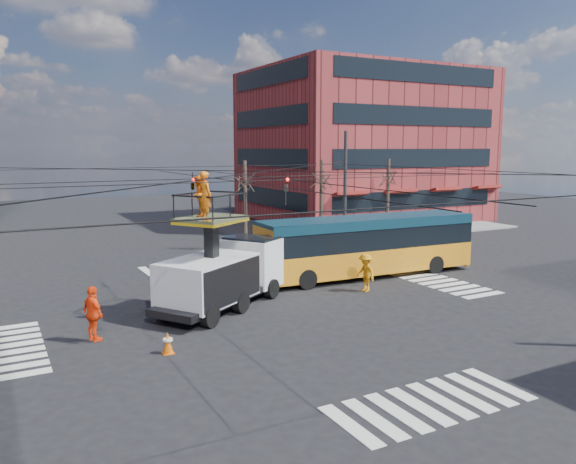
{
  "coord_description": "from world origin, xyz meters",
  "views": [
    {
      "loc": [
        -10.19,
        -20.81,
        6.89
      ],
      "look_at": [
        1.75,
        1.39,
        3.06
      ],
      "focal_mm": 35.0,
      "sensor_mm": 36.0,
      "label": 1
    }
  ],
  "objects_px": {
    "traffic_cone": "(168,343)",
    "worker_ground": "(93,314)",
    "city_bus": "(367,244)",
    "utility_truck": "(223,262)",
    "flagger": "(366,273)"
  },
  "relations": [
    {
      "from": "city_bus",
      "to": "worker_ground",
      "type": "relative_size",
      "value": 6.1
    },
    {
      "from": "worker_ground",
      "to": "flagger",
      "type": "xyz_separation_m",
      "value": [
        12.71,
        1.12,
        -0.09
      ]
    },
    {
      "from": "city_bus",
      "to": "flagger",
      "type": "distance_m",
      "value": 3.44
    },
    {
      "from": "utility_truck",
      "to": "city_bus",
      "type": "distance_m",
      "value": 9.24
    },
    {
      "from": "traffic_cone",
      "to": "worker_ground",
      "type": "bearing_deg",
      "value": 128.9
    },
    {
      "from": "flagger",
      "to": "city_bus",
      "type": "bearing_deg",
      "value": 139.61
    },
    {
      "from": "city_bus",
      "to": "utility_truck",
      "type": "bearing_deg",
      "value": -165.71
    },
    {
      "from": "utility_truck",
      "to": "traffic_cone",
      "type": "height_order",
      "value": "utility_truck"
    },
    {
      "from": "worker_ground",
      "to": "utility_truck",
      "type": "bearing_deg",
      "value": -91.99
    },
    {
      "from": "traffic_cone",
      "to": "city_bus",
      "type": "bearing_deg",
      "value": 26.01
    },
    {
      "from": "city_bus",
      "to": "flagger",
      "type": "xyz_separation_m",
      "value": [
        -2.03,
        -2.66,
        -0.8
      ]
    },
    {
      "from": "traffic_cone",
      "to": "flagger",
      "type": "distance_m",
      "value": 11.33
    },
    {
      "from": "traffic_cone",
      "to": "worker_ground",
      "type": "relative_size",
      "value": 0.37
    },
    {
      "from": "worker_ground",
      "to": "flagger",
      "type": "distance_m",
      "value": 12.76
    },
    {
      "from": "utility_truck",
      "to": "flagger",
      "type": "height_order",
      "value": "utility_truck"
    }
  ]
}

